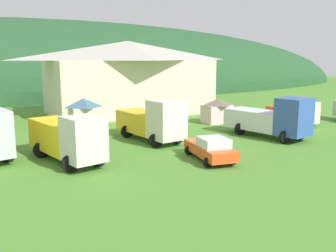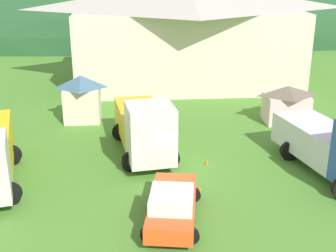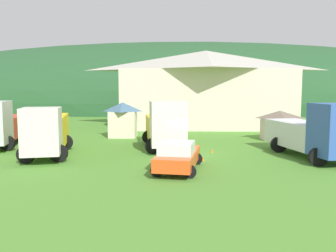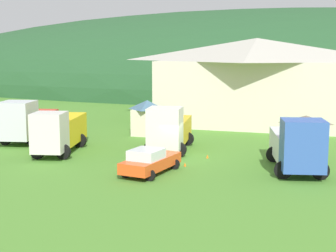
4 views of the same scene
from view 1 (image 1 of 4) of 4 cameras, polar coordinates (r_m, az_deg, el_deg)
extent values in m
plane|color=#4C842D|center=(30.68, 2.32, -2.79)|extent=(200.00, 200.00, 0.00)
ellipsoid|color=#234C28|center=(88.16, -17.88, 5.40)|extent=(164.41, 60.00, 29.53)
cube|color=beige|center=(47.68, -5.98, 5.91)|extent=(18.89, 10.78, 6.57)
pyramid|color=#B7B2A3|center=(47.54, -6.08, 11.25)|extent=(20.40, 11.64, 2.30)
cube|color=beige|center=(36.07, -12.52, 0.90)|extent=(2.42, 2.18, 2.38)
pyramid|color=#42667F|center=(35.84, -12.62, 3.44)|extent=(2.62, 2.35, 0.83)
cube|color=beige|center=(40.78, 7.39, 1.81)|extent=(2.92, 2.09, 1.90)
pyramid|color=#6B5B4C|center=(40.61, 7.43, 3.60)|extent=(3.15, 2.26, 0.67)
cylinder|color=black|center=(27.71, -23.03, -3.91)|extent=(1.10, 0.30, 1.10)
cube|color=silver|center=(24.10, -12.61, -1.93)|extent=(2.67, 2.78, 2.82)
cube|color=black|center=(23.88, -12.54, -0.53)|extent=(1.57, 2.09, 0.90)
cube|color=yellow|center=(27.51, -16.24, -1.39)|extent=(3.29, 5.54, 2.05)
cylinder|color=black|center=(24.87, -10.53, -4.81)|extent=(1.10, 0.30, 1.10)
cylinder|color=black|center=(24.03, -14.50, -5.52)|extent=(1.10, 0.30, 1.10)
cylinder|color=black|center=(28.80, -15.03, -2.90)|extent=(1.10, 0.30, 1.10)
cylinder|color=black|center=(28.07, -18.56, -3.44)|extent=(1.10, 0.30, 1.10)
cube|color=silver|center=(29.87, -0.24, 0.94)|extent=(2.71, 2.76, 3.07)
cube|color=black|center=(29.67, -0.10, 2.20)|extent=(1.54, 2.12, 0.98)
cube|color=gold|center=(33.05, -4.00, 0.66)|extent=(3.07, 5.30, 1.73)
cylinder|color=black|center=(30.77, 1.35, -1.69)|extent=(1.10, 0.30, 1.10)
cylinder|color=black|center=(29.59, -1.88, -2.19)|extent=(1.10, 0.30, 1.10)
cylinder|color=black|center=(34.38, -3.16, -0.41)|extent=(1.10, 0.30, 1.10)
cylinder|color=black|center=(33.33, -6.18, -0.81)|extent=(1.10, 0.30, 1.10)
cube|color=#3356AD|center=(32.92, 18.43, 1.32)|extent=(2.98, 2.79, 3.10)
cube|color=black|center=(32.76, 18.66, 2.47)|extent=(1.73, 2.08, 0.99)
cube|color=silver|center=(35.11, 13.03, 0.96)|extent=(3.67, 5.80, 1.68)
cylinder|color=black|center=(34.13, 19.25, -1.07)|extent=(1.10, 0.30, 1.10)
cylinder|color=black|center=(32.25, 17.24, -1.60)|extent=(1.10, 0.30, 1.10)
cylinder|color=black|center=(36.61, 13.01, 0.00)|extent=(1.10, 0.30, 1.10)
cylinder|color=black|center=(34.87, 10.82, -0.43)|extent=(1.10, 0.30, 1.10)
cube|color=beige|center=(40.17, 20.15, 1.87)|extent=(2.34, 1.84, 2.14)
cube|color=black|center=(40.06, 20.29, 2.52)|extent=(1.30, 1.41, 0.69)
cube|color=#DB512D|center=(41.80, 17.26, 1.82)|extent=(2.53, 3.78, 1.37)
cylinder|color=black|center=(41.08, 20.84, 0.49)|extent=(0.80, 0.30, 0.80)
cylinder|color=black|center=(39.58, 19.24, 0.24)|extent=(0.80, 0.30, 0.80)
cylinder|color=black|center=(42.96, 17.46, 1.10)|extent=(0.80, 0.30, 0.80)
cylinder|color=black|center=(41.53, 15.81, 0.88)|extent=(0.80, 0.30, 0.80)
cube|color=#EF4F1E|center=(26.22, 6.31, -3.59)|extent=(2.70, 5.16, 0.70)
cube|color=silver|center=(25.55, 6.89, -2.46)|extent=(2.07, 2.23, 0.62)
cylinder|color=black|center=(25.23, 9.64, -5.06)|extent=(0.68, 0.24, 0.68)
cylinder|color=black|center=(24.50, 6.12, -5.44)|extent=(0.68, 0.24, 0.68)
cylinder|color=black|center=(28.12, 6.45, -3.36)|extent=(0.68, 0.24, 0.68)
cylinder|color=black|center=(27.47, 3.23, -3.65)|extent=(0.68, 0.24, 0.68)
cone|color=orange|center=(32.11, 4.40, -2.21)|extent=(0.36, 0.36, 0.55)
cone|color=orange|center=(29.25, 6.06, -3.50)|extent=(0.36, 0.36, 0.53)
camera|label=2|loc=(13.84, 47.14, 22.65)|focal=48.43mm
camera|label=3|loc=(14.48, 55.48, -3.93)|focal=38.38mm
camera|label=4|loc=(26.56, 82.51, 3.45)|focal=54.79mm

